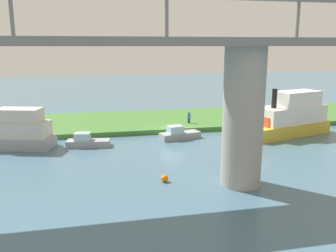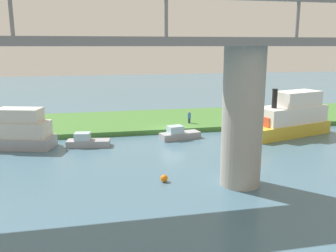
# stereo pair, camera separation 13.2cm
# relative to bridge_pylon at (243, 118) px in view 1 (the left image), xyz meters

# --- Properties ---
(ground_plane) EXTENTS (160.00, 160.00, 0.00)m
(ground_plane) POSITION_rel_bridge_pylon_xyz_m (1.21, -14.78, -4.53)
(ground_plane) COLOR #476B7F
(grassy_bank) EXTENTS (80.00, 12.00, 0.50)m
(grassy_bank) POSITION_rel_bridge_pylon_xyz_m (1.21, -20.78, -4.28)
(grassy_bank) COLOR #427533
(grassy_bank) RESTS_ON ground
(bridge_pylon) EXTENTS (2.65, 2.65, 9.06)m
(bridge_pylon) POSITION_rel_bridge_pylon_xyz_m (0.00, 0.00, 0.00)
(bridge_pylon) COLOR #9E998E
(bridge_pylon) RESTS_ON ground
(bridge_span) EXTENTS (64.85, 4.30, 3.25)m
(bridge_span) POSITION_rel_bridge_pylon_xyz_m (-0.00, -0.02, 5.03)
(bridge_span) COLOR slate
(bridge_span) RESTS_ON bridge_pylon
(person_on_bank) EXTENTS (0.45, 0.45, 1.39)m
(person_on_bank) POSITION_rel_bridge_pylon_xyz_m (-1.26, -17.39, -3.33)
(person_on_bank) COLOR #2D334C
(person_on_bank) RESTS_ON grassy_bank
(mooring_post) EXTENTS (0.20, 0.20, 0.86)m
(mooring_post) POSITION_rel_bridge_pylon_xyz_m (-5.43, -15.25, -3.60)
(mooring_post) COLOR brown
(mooring_post) RESTS_ON grassy_bank
(skiff_small) EXTENTS (10.16, 5.84, 4.93)m
(skiff_small) POSITION_rel_bridge_pylon_xyz_m (-10.51, -11.91, -2.71)
(skiff_small) COLOR gold
(skiff_small) RESTS_ON ground
(pontoon_yellow) EXTENTS (8.20, 4.62, 3.98)m
(pontoon_yellow) POSITION_rel_bridge_pylon_xyz_m (16.61, -12.67, -3.06)
(pontoon_yellow) COLOR #99999E
(pontoon_yellow) RESTS_ON ground
(motorboat_red) EXTENTS (4.23, 2.24, 1.34)m
(motorboat_red) POSITION_rel_bridge_pylon_xyz_m (1.11, -12.63, -4.05)
(motorboat_red) COLOR #99999E
(motorboat_red) RESTS_ON ground
(riverboat_paddlewheel) EXTENTS (4.05, 1.96, 1.30)m
(riverboat_paddlewheel) POSITION_rel_bridge_pylon_xyz_m (10.07, -11.68, -4.07)
(riverboat_paddlewheel) COLOR #99999E
(riverboat_paddlewheel) RESTS_ON ground
(marker_buoy) EXTENTS (0.50, 0.50, 0.50)m
(marker_buoy) POSITION_rel_bridge_pylon_xyz_m (4.88, -1.46, -4.28)
(marker_buoy) COLOR orange
(marker_buoy) RESTS_ON ground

